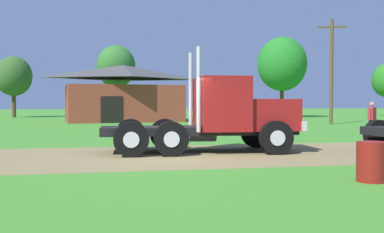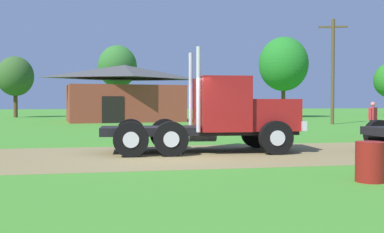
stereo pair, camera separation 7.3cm
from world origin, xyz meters
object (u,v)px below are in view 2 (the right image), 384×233
(shed_building, at_px, (125,94))
(utility_pole_near, at_px, (333,69))
(truck_foreground_white, at_px, (224,116))
(steel_barrel, at_px, (370,162))
(visitor_far_side, at_px, (373,118))

(shed_building, height_order, utility_pole_near, utility_pole_near)
(truck_foreground_white, relative_size, steel_barrel, 7.90)
(visitor_far_side, xyz_separation_m, steel_barrel, (-7.20, -11.05, -0.52))
(shed_building, xyz_separation_m, utility_pole_near, (15.64, -8.28, 1.89))
(visitor_far_side, height_order, shed_building, shed_building)
(utility_pole_near, bearing_deg, steel_barrel, -116.57)
(visitor_far_side, distance_m, utility_pole_near, 13.54)
(truck_foreground_white, distance_m, shed_building, 25.45)
(visitor_far_side, xyz_separation_m, shed_building, (-11.16, 20.60, 1.48))
(steel_barrel, distance_m, shed_building, 31.96)
(shed_building, distance_m, utility_pole_near, 17.80)
(visitor_far_side, distance_m, steel_barrel, 13.20)
(truck_foreground_white, bearing_deg, shed_building, 95.42)
(shed_building, bearing_deg, steel_barrel, -82.88)
(visitor_far_side, xyz_separation_m, utility_pole_near, (4.49, 12.32, 3.37))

